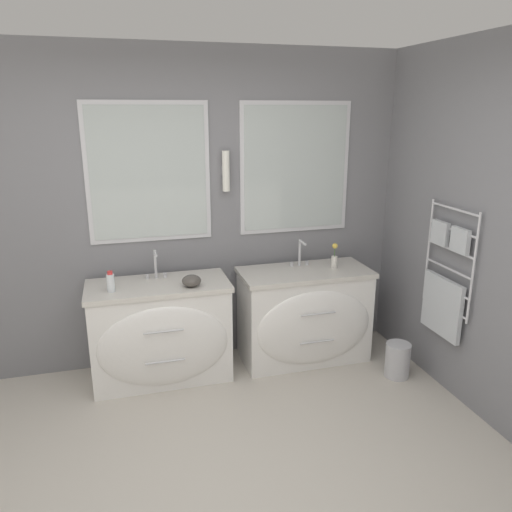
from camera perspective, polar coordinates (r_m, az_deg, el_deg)
name	(u,v)px	position (r m, az deg, el deg)	size (l,w,h in m)	color
wall_back	(169,210)	(4.16, -9.89, 5.19)	(5.58, 0.14, 2.60)	slate
wall_right	(467,228)	(3.89, 22.96, 2.98)	(0.13, 3.97, 2.60)	slate
vanity_left	(161,332)	(4.08, -10.80, -8.52)	(1.10, 0.58, 0.81)	white
vanity_right	(305,315)	(4.33, 5.64, -6.76)	(1.10, 0.58, 0.81)	white
faucet_left	(156,265)	(4.04, -11.40, -0.98)	(0.17, 0.14, 0.23)	silver
faucet_right	(300,253)	(4.29, 5.09, 0.34)	(0.17, 0.14, 0.23)	silver
toiletry_bottle	(111,282)	(3.85, -16.27, -2.90)	(0.06, 0.06, 0.16)	silver
amenity_bowl	(192,281)	(3.85, -7.38, -2.82)	(0.15, 0.15, 0.09)	#4C4742
flower_vase	(334,258)	(4.29, 8.95, -0.19)	(0.05, 0.05, 0.22)	silver
waste_bin	(398,359)	(4.31, 15.87, -11.29)	(0.20, 0.20, 0.29)	#B7B7BC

